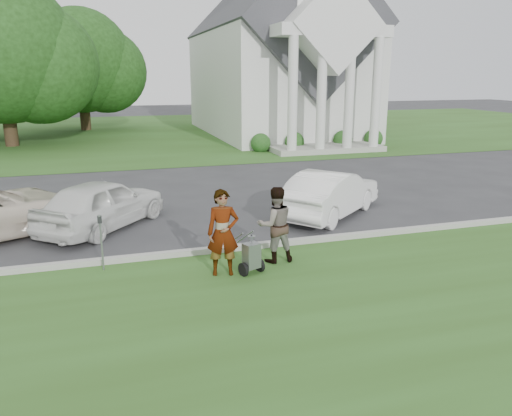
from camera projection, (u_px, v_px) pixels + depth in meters
name	position (u px, v px, depth m)	size (l,w,h in m)	color
ground	(238.00, 259.00, 11.59)	(120.00, 120.00, 0.00)	#333335
grass_strip	(282.00, 317.00, 8.82)	(80.00, 7.00, 0.01)	#30511C
church_lawn	(143.00, 132.00, 36.52)	(80.00, 30.00, 0.01)	#30511C
curb	(232.00, 248.00, 12.08)	(80.00, 0.18, 0.15)	#9E9E93
church	(277.00, 47.00, 33.92)	(9.19, 19.00, 24.10)	white
tree_left	(1.00, 56.00, 28.30)	(10.63, 8.40, 9.71)	#332316
tree_back	(81.00, 66.00, 36.91)	(9.61, 7.60, 8.89)	#332316
striping_cart	(251.00, 256.00, 10.63)	(0.72, 1.07, 0.93)	black
person_left	(223.00, 233.00, 10.45)	(0.67, 0.44, 1.85)	#999999
person_right	(275.00, 225.00, 11.20)	(0.84, 0.66, 1.74)	#999999
parking_meter_near	(101.00, 236.00, 10.69)	(0.09, 0.08, 1.26)	gray
car_b	(102.00, 204.00, 13.72)	(1.66, 4.13, 1.41)	white
car_d	(330.00, 193.00, 14.96)	(1.47, 4.21, 1.39)	white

